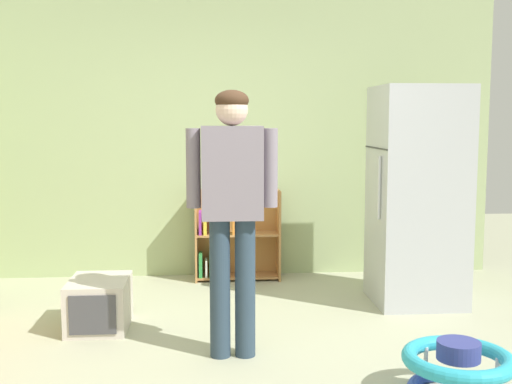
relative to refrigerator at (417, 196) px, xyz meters
The scene contains 7 objects.
ground_plane 2.18m from the refrigerator, 141.14° to the right, with size 12.00×12.00×0.00m, color #A9AA8D.
back_wall 1.94m from the refrigerator, 144.94° to the left, with size 5.20×0.06×2.70m, color #A3B57F.
refrigerator is the anchor object (origin of this frame).
bookshelf 1.82m from the refrigerator, 148.90° to the left, with size 0.80×0.28×0.85m.
standing_person 1.91m from the refrigerator, 144.69° to the right, with size 0.57×0.22×1.69m.
baby_walker 1.99m from the refrigerator, 101.22° to the right, with size 0.60×0.60×0.32m.
pet_carrier 2.64m from the refrigerator, 169.15° to the right, with size 0.42×0.55×0.36m.
Camera 1 is at (-0.15, -3.77, 1.51)m, focal length 44.33 mm.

